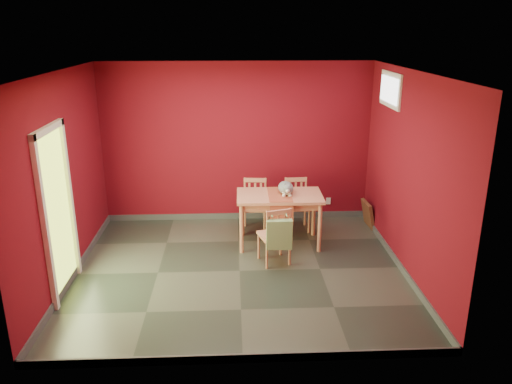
{
  "coord_description": "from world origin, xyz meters",
  "views": [
    {
      "loc": [
        -0.07,
        -6.22,
        3.22
      ],
      "look_at": [
        0.25,
        0.45,
        1.0
      ],
      "focal_mm": 35.0,
      "sensor_mm": 36.0,
      "label": 1
    }
  ],
  "objects_px": {
    "dining_table": "(279,201)",
    "cat": "(286,186)",
    "chair_near": "(275,235)",
    "tote_bag": "(279,234)",
    "picture_frame": "(368,214)",
    "chair_far_right": "(297,204)",
    "chair_far_left": "(255,205)"
  },
  "relations": [
    {
      "from": "chair_near",
      "to": "cat",
      "type": "xyz_separation_m",
      "value": [
        0.22,
        0.74,
        0.49
      ]
    },
    {
      "from": "chair_near",
      "to": "picture_frame",
      "type": "bearing_deg",
      "value": 37.66
    },
    {
      "from": "dining_table",
      "to": "chair_near",
      "type": "relative_size",
      "value": 1.52
    },
    {
      "from": "picture_frame",
      "to": "tote_bag",
      "type": "bearing_deg",
      "value": -137.57
    },
    {
      "from": "tote_bag",
      "to": "cat",
      "type": "relative_size",
      "value": 1.02
    },
    {
      "from": "chair_near",
      "to": "tote_bag",
      "type": "relative_size",
      "value": 1.76
    },
    {
      "from": "dining_table",
      "to": "cat",
      "type": "bearing_deg",
      "value": 35.44
    },
    {
      "from": "dining_table",
      "to": "cat",
      "type": "distance_m",
      "value": 0.25
    },
    {
      "from": "dining_table",
      "to": "picture_frame",
      "type": "relative_size",
      "value": 2.92
    },
    {
      "from": "chair_near",
      "to": "picture_frame",
      "type": "distance_m",
      "value": 2.13
    },
    {
      "from": "tote_bag",
      "to": "cat",
      "type": "distance_m",
      "value": 1.04
    },
    {
      "from": "chair_far_right",
      "to": "chair_near",
      "type": "height_order",
      "value": "chair_near"
    },
    {
      "from": "dining_table",
      "to": "tote_bag",
      "type": "distance_m",
      "value": 0.89
    },
    {
      "from": "chair_far_left",
      "to": "tote_bag",
      "type": "xyz_separation_m",
      "value": [
        0.27,
        -1.45,
        0.09
      ]
    },
    {
      "from": "chair_far_left",
      "to": "cat",
      "type": "relative_size",
      "value": 1.8
    },
    {
      "from": "chair_near",
      "to": "picture_frame",
      "type": "xyz_separation_m",
      "value": [
        1.68,
        1.3,
        -0.22
      ]
    },
    {
      "from": "dining_table",
      "to": "picture_frame",
      "type": "xyz_separation_m",
      "value": [
        1.56,
        0.63,
        -0.49
      ]
    },
    {
      "from": "chair_near",
      "to": "tote_bag",
      "type": "height_order",
      "value": "chair_near"
    },
    {
      "from": "cat",
      "to": "dining_table",
      "type": "bearing_deg",
      "value": -161.42
    },
    {
      "from": "chair_far_left",
      "to": "chair_near",
      "type": "relative_size",
      "value": 1.0
    },
    {
      "from": "tote_bag",
      "to": "picture_frame",
      "type": "xyz_separation_m",
      "value": [
        1.64,
        1.5,
        -0.31
      ]
    },
    {
      "from": "cat",
      "to": "chair_far_left",
      "type": "bearing_deg",
      "value": 114.53
    },
    {
      "from": "chair_far_left",
      "to": "picture_frame",
      "type": "distance_m",
      "value": 1.92
    },
    {
      "from": "chair_far_right",
      "to": "dining_table",
      "type": "bearing_deg",
      "value": -120.28
    },
    {
      "from": "chair_far_left",
      "to": "picture_frame",
      "type": "xyz_separation_m",
      "value": [
        1.91,
        0.05,
        -0.22
      ]
    },
    {
      "from": "chair_far_right",
      "to": "picture_frame",
      "type": "bearing_deg",
      "value": 1.67
    },
    {
      "from": "tote_bag",
      "to": "picture_frame",
      "type": "distance_m",
      "value": 2.25
    },
    {
      "from": "dining_table",
      "to": "chair_near",
      "type": "height_order",
      "value": "chair_near"
    },
    {
      "from": "tote_bag",
      "to": "cat",
      "type": "bearing_deg",
      "value": 79.13
    },
    {
      "from": "chair_far_right",
      "to": "chair_near",
      "type": "bearing_deg",
      "value": -110.23
    },
    {
      "from": "dining_table",
      "to": "cat",
      "type": "relative_size",
      "value": 2.72
    },
    {
      "from": "chair_far_right",
      "to": "cat",
      "type": "relative_size",
      "value": 1.79
    }
  ]
}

